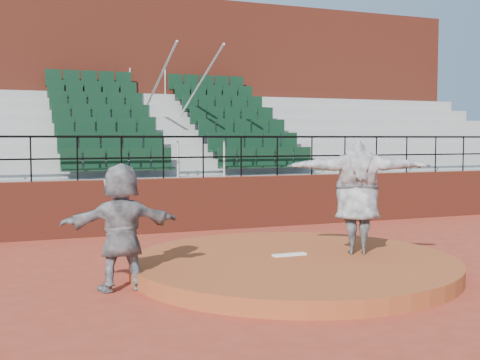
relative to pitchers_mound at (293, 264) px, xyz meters
name	(u,v)px	position (x,y,z in m)	size (l,w,h in m)	color
ground	(293,272)	(0.00, 0.00, -0.12)	(90.00, 90.00, 0.00)	#9F3724
pitchers_mound	(293,264)	(0.00, 0.00, 0.00)	(5.50, 5.50, 0.25)	#9E4823
pitching_rubber	(289,255)	(0.00, 0.15, 0.14)	(0.60, 0.15, 0.03)	white
boundary_wall	(203,204)	(0.00, 5.00, 0.53)	(24.00, 0.30, 1.30)	maroon
wall_railing	(203,148)	(0.00, 5.00, 1.90)	(24.04, 0.05, 1.03)	black
seating_deck	(167,166)	(0.00, 8.65, 1.31)	(24.00, 5.97, 4.63)	#979792
press_box_facade	(139,102)	(0.00, 12.60, 3.43)	(24.00, 3.00, 7.10)	maroon
pitcher	(357,197)	(1.18, -0.11, 1.12)	(2.45, 0.67, 1.99)	black
fielder	(121,227)	(-2.93, -0.17, 0.83)	(1.76, 0.56, 1.90)	black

